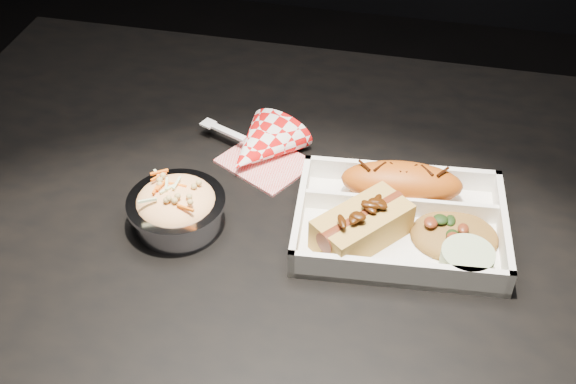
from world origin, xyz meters
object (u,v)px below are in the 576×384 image
(fried_pastry, at_px, (402,182))
(hotdog, at_px, (362,224))
(dining_table, at_px, (323,262))
(foil_coleslaw_cup, at_px, (177,207))
(food_tray, at_px, (399,225))
(napkin_fork, at_px, (260,148))

(fried_pastry, distance_m, hotdog, 0.09)
(dining_table, relative_size, fried_pastry, 7.91)
(hotdog, bearing_deg, fried_pastry, 15.79)
(fried_pastry, xyz_separation_m, foil_coleslaw_cup, (-0.26, -0.10, -0.00))
(foil_coleslaw_cup, bearing_deg, fried_pastry, 21.12)
(dining_table, height_order, food_tray, food_tray)
(food_tray, height_order, napkin_fork, napkin_fork)
(dining_table, distance_m, hotdog, 0.14)
(fried_pastry, distance_m, foil_coleslaw_cup, 0.28)
(hotdog, bearing_deg, napkin_fork, 89.09)
(fried_pastry, relative_size, hotdog, 1.19)
(napkin_fork, bearing_deg, foil_coleslaw_cup, -90.96)
(fried_pastry, relative_size, napkin_fork, 0.87)
(napkin_fork, bearing_deg, dining_table, -17.02)
(fried_pastry, height_order, foil_coleslaw_cup, foil_coleslaw_cup)
(food_tray, xyz_separation_m, fried_pastry, (-0.00, 0.05, 0.02))
(dining_table, distance_m, foil_coleslaw_cup, 0.22)
(foil_coleslaw_cup, xyz_separation_m, napkin_fork, (0.07, 0.15, -0.01))
(dining_table, height_order, hotdog, hotdog)
(food_tray, xyz_separation_m, napkin_fork, (-0.20, 0.10, 0.01))
(hotdog, height_order, foil_coleslaw_cup, same)
(dining_table, xyz_separation_m, food_tray, (0.09, -0.01, 0.10))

